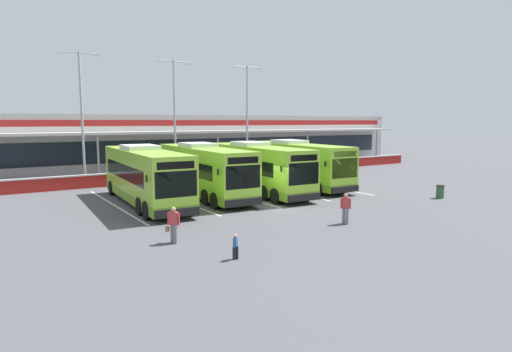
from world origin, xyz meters
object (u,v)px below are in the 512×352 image
Objects in this scene: coach_bus_right_centre at (296,165)px; coach_bus_left_centre at (203,171)px; lamp_post_centre at (175,111)px; litter_bin at (440,192)px; pedestrian_child at (235,246)px; pedestrian_in_dark_coat at (346,207)px; pedestrian_with_handbag at (173,224)px; coach_bus_centre at (256,169)px; lamp_post_east at (247,112)px; coach_bus_leftmost at (145,177)px; lamp_post_west at (82,110)px.

coach_bus_left_centre is at bearing -178.27° from coach_bus_right_centre.
lamp_post_centre is 11.83× the size of litter_bin.
pedestrian_in_dark_coat is at bearing 13.74° from pedestrian_child.
coach_bus_right_centre is at bearing 34.64° from pedestrian_with_handbag.
coach_bus_centre is at bearing 135.73° from litter_bin.
lamp_post_east is at bearing 51.10° from pedestrian_with_handbag.
coach_bus_leftmost is 11.94m from lamp_post_west.
lamp_post_west is (-8.39, 22.06, 5.42)m from pedestrian_in_dark_coat.
pedestrian_with_handbag is at bearing -138.09° from coach_bus_centre.
lamp_post_east reaches higher than coach_bus_centre.
coach_bus_left_centre is 12.20m from lamp_post_centre.
pedestrian_in_dark_coat is at bearing -69.17° from lamp_post_west.
coach_bus_leftmost is 1.12× the size of lamp_post_east.
lamp_post_east is (16.34, 0.38, 0.00)m from lamp_post_west.
coach_bus_left_centre and coach_bus_centre have the same top height.
lamp_post_west is (-10.03, 11.05, 4.50)m from coach_bus_centre.
coach_bus_left_centre reaches higher than litter_bin.
coach_bus_left_centre is at bearing 68.60° from pedestrian_child.
pedestrian_in_dark_coat is 11.16m from litter_bin.
pedestrian_in_dark_coat is at bearing -109.50° from lamp_post_east.
pedestrian_child is (-0.85, -13.00, -1.24)m from coach_bus_leftmost.
lamp_post_west is (-5.94, 10.40, 4.50)m from coach_bus_left_centre.
lamp_post_west is 8.47m from lamp_post_centre.
pedestrian_in_dark_coat is at bearing -98.43° from coach_bus_centre.
coach_bus_right_centre is 19.62m from pedestrian_child.
coach_bus_left_centre is at bearing 57.45° from pedestrian_with_handbag.
coach_bus_leftmost is 13.20× the size of litter_bin.
lamp_post_east reaches higher than coach_bus_right_centre.
lamp_post_west reaches higher than pedestrian_child.
lamp_post_east reaches higher than coach_bus_left_centre.
coach_bus_left_centre is 14.62m from pedestrian_child.
coach_bus_leftmost is at bearing 78.20° from pedestrian_with_handbag.
pedestrian_with_handbag is 27.39m from lamp_post_east.
lamp_post_east is at bearing 37.36° from coach_bus_leftmost.
lamp_post_east is 11.83× the size of litter_bin.
pedestrian_child is at bearing -111.40° from coach_bus_left_centre.
pedestrian_in_dark_coat is at bearing -78.13° from coach_bus_left_centre.
coach_bus_right_centre is 1.12× the size of lamp_post_east.
lamp_post_east is (15.72, 24.34, 5.75)m from pedestrian_child.
pedestrian_with_handbag is 0.15× the size of lamp_post_centre.
coach_bus_centre and coach_bus_right_centre have the same top height.
coach_bus_right_centre is 18.25m from lamp_post_west.
pedestrian_with_handbag is 9.04m from pedestrian_in_dark_coat.
lamp_post_east reaches higher than litter_bin.
lamp_post_east is at bearing -2.02° from lamp_post_centre.
litter_bin is at bearing 9.76° from pedestrian_in_dark_coat.
lamp_post_centre is at bearing 177.98° from lamp_post_east.
coach_bus_centre is at bearing 53.94° from pedestrian_child.
pedestrian_in_dark_coat is (6.91, -11.10, -0.91)m from coach_bus_leftmost.
coach_bus_leftmost reaches higher than pedestrian_with_handbag.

